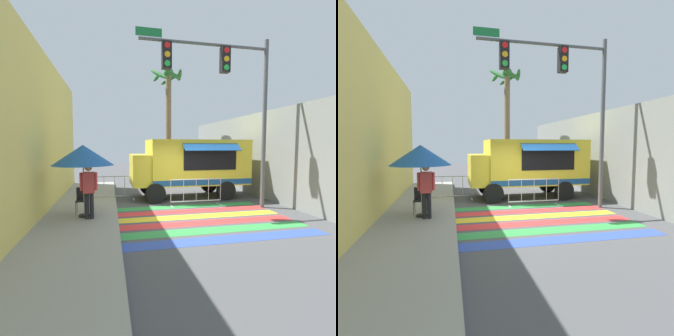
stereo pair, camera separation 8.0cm
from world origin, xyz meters
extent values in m
plane|color=#4C4C4F|center=(0.00, 0.00, 0.00)|extent=(60.00, 60.00, 0.00)
cube|color=#99968E|center=(-4.62, 0.00, 0.08)|extent=(4.40, 16.00, 0.17)
cube|color=#E5D166|center=(-4.89, 0.00, 2.81)|extent=(0.25, 16.00, 5.62)
cube|color=gray|center=(4.33, 3.00, 1.99)|extent=(0.20, 16.00, 3.99)
cube|color=#334FB2|center=(0.00, -2.63, 0.00)|extent=(6.40, 0.56, 0.01)
cube|color=green|center=(0.00, -1.87, 0.00)|extent=(6.40, 0.56, 0.01)
cube|color=red|center=(0.00, -1.11, 0.00)|extent=(6.40, 0.56, 0.01)
cube|color=yellow|center=(0.00, -0.35, 0.00)|extent=(6.40, 0.56, 0.01)
cube|color=red|center=(0.00, 0.41, 0.00)|extent=(6.40, 0.56, 0.01)
cube|color=green|center=(0.00, 1.17, 0.00)|extent=(6.40, 0.56, 0.01)
cube|color=yellow|center=(1.34, 3.04, 1.68)|extent=(4.53, 2.26, 2.04)
cube|color=yellow|center=(-0.92, 3.04, 1.35)|extent=(1.60, 2.08, 1.37)
cube|color=#1E232D|center=(-1.67, 3.04, 1.69)|extent=(0.06, 1.81, 0.52)
cube|color=black|center=(1.61, 1.89, 1.83)|extent=(2.40, 0.03, 0.92)
cube|color=#194C8C|center=(1.61, 1.69, 2.37)|extent=(2.50, 0.43, 0.31)
cube|color=#194C8C|center=(1.34, 1.90, 0.84)|extent=(4.53, 0.01, 0.24)
cylinder|color=black|center=(-0.79, 2.00, 0.43)|extent=(0.85, 0.22, 0.85)
cylinder|color=black|center=(-0.79, 4.08, 0.43)|extent=(0.85, 0.22, 0.85)
cylinder|color=black|center=(2.41, 2.00, 0.43)|extent=(0.85, 0.22, 0.85)
cylinder|color=black|center=(2.41, 4.08, 0.43)|extent=(0.85, 0.22, 0.85)
cylinder|color=#515456|center=(3.18, 0.38, 3.19)|extent=(0.16, 0.16, 6.38)
cylinder|color=#515456|center=(0.77, 0.38, 6.03)|extent=(4.82, 0.11, 0.11)
cube|color=black|center=(1.50, 0.35, 5.52)|extent=(0.32, 0.28, 0.90)
cylinder|color=red|center=(1.50, 0.21, 5.82)|extent=(0.20, 0.02, 0.20)
cylinder|color=#F2A519|center=(1.50, 0.21, 5.52)|extent=(0.20, 0.02, 0.20)
cylinder|color=green|center=(1.50, 0.21, 5.22)|extent=(0.20, 0.02, 0.20)
cube|color=black|center=(-0.67, 0.35, 5.52)|extent=(0.32, 0.28, 0.90)
cylinder|color=red|center=(-0.67, 0.21, 5.82)|extent=(0.20, 0.02, 0.20)
cylinder|color=#F2A519|center=(-0.67, 0.21, 5.52)|extent=(0.20, 0.02, 0.20)
cylinder|color=green|center=(-0.67, 0.21, 5.22)|extent=(0.20, 0.02, 0.20)
cube|color=#197238|center=(-1.29, 0.36, 6.25)|extent=(0.90, 0.02, 0.28)
cylinder|color=black|center=(-3.46, -0.16, 0.20)|extent=(0.36, 0.36, 0.06)
cylinder|color=#B2B2B7|center=(-3.46, -0.16, 1.31)|extent=(0.04, 0.04, 2.28)
cone|color=#1E59A5|center=(-3.46, -0.16, 2.13)|extent=(1.90, 1.90, 0.64)
cylinder|color=#4C4C51|center=(-3.75, 0.05, 0.38)|extent=(0.02, 0.02, 0.42)
cylinder|color=#4C4C51|center=(-3.37, 0.05, 0.38)|extent=(0.02, 0.02, 0.42)
cylinder|color=#4C4C51|center=(-3.75, 0.43, 0.38)|extent=(0.02, 0.02, 0.42)
cylinder|color=#4C4C51|center=(-3.37, 0.43, 0.38)|extent=(0.02, 0.02, 0.42)
cube|color=black|center=(-3.56, 0.24, 0.61)|extent=(0.41, 0.41, 0.03)
cube|color=black|center=(-3.56, 0.43, 0.82)|extent=(0.41, 0.03, 0.40)
cylinder|color=black|center=(-3.37, -0.46, 0.57)|extent=(0.13, 0.13, 0.80)
cylinder|color=black|center=(-3.22, -0.46, 0.57)|extent=(0.13, 0.13, 0.80)
cube|color=#CC3F3F|center=(-3.29, -0.46, 1.30)|extent=(0.34, 0.20, 0.65)
cylinder|color=#CC3F3F|center=(-3.51, -0.46, 1.33)|extent=(0.09, 0.09, 0.55)
cylinder|color=#CC3F3F|center=(-3.07, -0.46, 1.33)|extent=(0.09, 0.09, 0.55)
sphere|color=#9E7051|center=(-3.29, -0.46, 1.77)|extent=(0.23, 0.23, 0.23)
cylinder|color=#B7BABF|center=(0.74, 1.21, 1.08)|extent=(2.11, 0.04, 0.04)
cylinder|color=#B7BABF|center=(0.74, 1.21, 0.20)|extent=(2.11, 0.04, 0.04)
cylinder|color=#B7BABF|center=(-0.32, 1.21, 0.64)|extent=(0.02, 0.02, 0.88)
cylinder|color=#B7BABF|center=(0.21, 1.21, 0.64)|extent=(0.02, 0.02, 0.88)
cylinder|color=#B7BABF|center=(0.74, 1.21, 0.64)|extent=(0.02, 0.02, 0.88)
cylinder|color=#B7BABF|center=(1.27, 1.21, 0.64)|extent=(0.02, 0.02, 0.88)
cylinder|color=#B7BABF|center=(1.79, 1.21, 0.64)|extent=(0.02, 0.02, 0.88)
cube|color=#B7BABF|center=(-0.27, 1.21, 0.01)|extent=(0.06, 0.44, 0.03)
cube|color=#B7BABF|center=(1.74, 1.21, 0.01)|extent=(0.06, 0.44, 0.03)
cylinder|color=#B7BABF|center=(-2.47, 2.98, 1.08)|extent=(1.79, 0.04, 0.04)
cylinder|color=#B7BABF|center=(-2.47, 2.98, 0.20)|extent=(1.79, 0.04, 0.04)
cylinder|color=#B7BABF|center=(-3.36, 2.98, 0.64)|extent=(0.02, 0.02, 0.88)
cylinder|color=#B7BABF|center=(-2.91, 2.98, 0.64)|extent=(0.02, 0.02, 0.88)
cylinder|color=#B7BABF|center=(-2.47, 2.98, 0.64)|extent=(0.02, 0.02, 0.88)
cylinder|color=#B7BABF|center=(-2.02, 2.98, 0.64)|extent=(0.02, 0.02, 0.88)
cylinder|color=#B7BABF|center=(-1.57, 2.98, 0.64)|extent=(0.02, 0.02, 0.88)
cube|color=#B7BABF|center=(-3.31, 2.98, 0.01)|extent=(0.06, 0.44, 0.03)
cube|color=#B7BABF|center=(-1.62, 2.98, 0.01)|extent=(0.06, 0.44, 0.03)
cylinder|color=#7A664C|center=(0.99, 7.44, 3.40)|extent=(0.36, 0.36, 6.79)
sphere|color=#2D6B33|center=(0.99, 7.44, 6.94)|extent=(0.60, 0.60, 0.60)
ellipsoid|color=#2D6B33|center=(1.67, 7.32, 6.79)|extent=(0.48, 1.41, 0.57)
ellipsoid|color=#2D6B33|center=(1.20, 8.04, 6.69)|extent=(1.24, 0.63, 0.84)
ellipsoid|color=#2D6B33|center=(0.31, 7.77, 6.69)|extent=(0.84, 1.40, 0.94)
ellipsoid|color=#2D6B33|center=(0.29, 7.02, 6.70)|extent=(1.01, 1.46, 0.97)
ellipsoid|color=#2D6B33|center=(1.10, 6.84, 6.70)|extent=(1.22, 0.46, 0.77)
camera|label=1|loc=(-2.65, -8.74, 2.41)|focal=28.00mm
camera|label=2|loc=(-2.57, -8.75, 2.41)|focal=28.00mm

